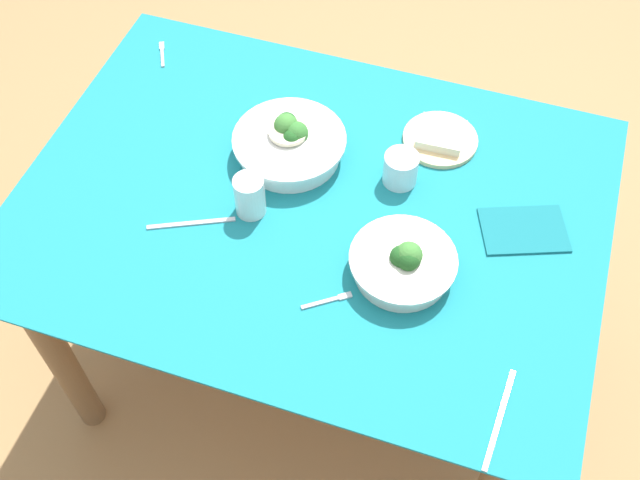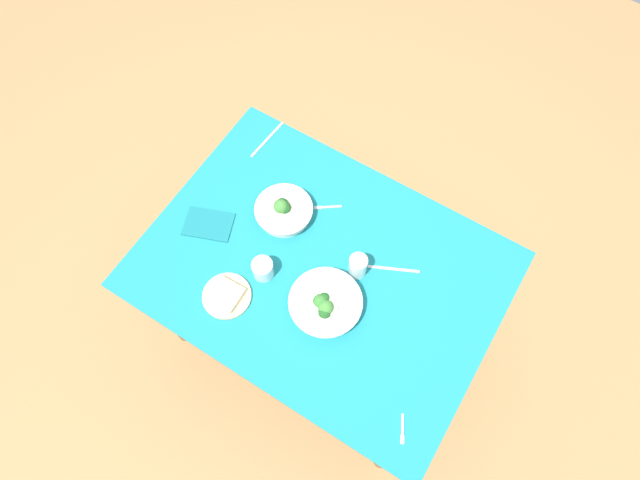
% 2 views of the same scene
% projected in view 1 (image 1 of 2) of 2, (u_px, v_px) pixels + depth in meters
% --- Properties ---
extents(ground_plane, '(6.00, 6.00, 0.00)m').
position_uv_depth(ground_plane, '(313.00, 358.00, 2.34)').
color(ground_plane, '#9E7547').
extents(dining_table, '(1.31, 0.97, 0.76)m').
position_uv_depth(dining_table, '(311.00, 234.00, 1.82)').
color(dining_table, '#197A84').
rests_on(dining_table, ground_plane).
extents(broccoli_bowl_far, '(0.26, 0.26, 0.10)m').
position_uv_depth(broccoli_bowl_far, '(290.00, 144.00, 1.78)').
color(broccoli_bowl_far, white).
rests_on(broccoli_bowl_far, dining_table).
extents(broccoli_bowl_near, '(0.22, 0.22, 0.09)m').
position_uv_depth(broccoli_bowl_near, '(403.00, 264.00, 1.59)').
color(broccoli_bowl_near, silver).
rests_on(broccoli_bowl_near, dining_table).
extents(bread_side_plate, '(0.18, 0.18, 0.04)m').
position_uv_depth(bread_side_plate, '(440.00, 137.00, 1.82)').
color(bread_side_plate, '#D6B27A').
rests_on(bread_side_plate, dining_table).
extents(water_glass_center, '(0.08, 0.08, 0.08)m').
position_uv_depth(water_glass_center, '(401.00, 169.00, 1.73)').
color(water_glass_center, silver).
rests_on(water_glass_center, dining_table).
extents(water_glass_side, '(0.07, 0.07, 0.10)m').
position_uv_depth(water_glass_side, '(250.00, 196.00, 1.67)').
color(water_glass_side, silver).
rests_on(water_glass_side, dining_table).
extents(fork_by_far_bowl, '(0.09, 0.07, 0.00)m').
position_uv_depth(fork_by_far_bowl, '(329.00, 300.00, 1.57)').
color(fork_by_far_bowl, '#B7B7BC').
rests_on(fork_by_far_bowl, dining_table).
extents(fork_by_near_bowl, '(0.05, 0.09, 0.00)m').
position_uv_depth(fork_by_near_bowl, '(162.00, 53.00, 2.01)').
color(fork_by_near_bowl, '#B7B7BC').
rests_on(fork_by_near_bowl, dining_table).
extents(table_knife_left, '(0.18, 0.09, 0.00)m').
position_uv_depth(table_knife_left, '(191.00, 223.00, 1.68)').
color(table_knife_left, '#B7B7BC').
rests_on(table_knife_left, dining_table).
extents(table_knife_right, '(0.02, 0.21, 0.00)m').
position_uv_depth(table_knife_right, '(499.00, 419.00, 1.42)').
color(table_knife_right, '#B7B7BC').
rests_on(table_knife_right, dining_table).
extents(napkin_folded_upper, '(0.22, 0.18, 0.01)m').
position_uv_depth(napkin_folded_upper, '(524.00, 230.00, 1.67)').
color(napkin_folded_upper, '#156870').
rests_on(napkin_folded_upper, dining_table).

